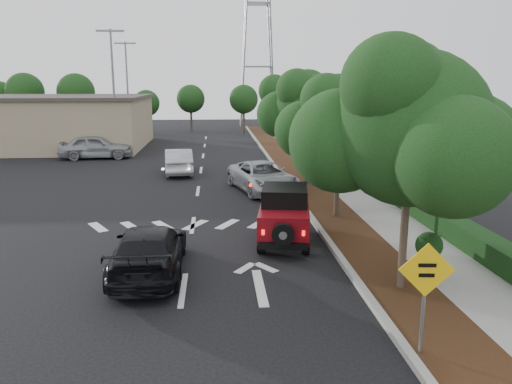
{
  "coord_description": "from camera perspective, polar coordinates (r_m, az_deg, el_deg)",
  "views": [
    {
      "loc": [
        0.9,
        -12.19,
        5.28
      ],
      "look_at": [
        2.14,
        3.0,
        1.9
      ],
      "focal_mm": 35.0,
      "sensor_mm": 36.0,
      "label": 1
    }
  ],
  "objects": [
    {
      "name": "light_pole_b",
      "position": [
        51.16,
        -14.19,
        6.19
      ],
      "size": [
        2.0,
        0.22,
        9.0
      ],
      "primitive_type": null,
      "color": "slate",
      "rests_on": "ground"
    },
    {
      "name": "sidewalk",
      "position": [
        25.61,
        10.36,
        0.53
      ],
      "size": [
        2.0,
        70.0,
        0.12
      ],
      "primitive_type": "cube",
      "color": "gray",
      "rests_on": "ground"
    },
    {
      "name": "terracotta_planter",
      "position": [
        14.33,
        19.14,
        -6.2
      ],
      "size": [
        0.73,
        0.73,
        1.27
      ],
      "rotation": [
        0.0,
        0.0,
        0.07
      ],
      "color": "brown",
      "rests_on": "ground"
    },
    {
      "name": "red_jeep",
      "position": [
        16.77,
        3.26,
        -2.52
      ],
      "size": [
        2.08,
        3.75,
        1.85
      ],
      "rotation": [
        0.0,
        0.0,
        -0.16
      ],
      "color": "black",
      "rests_on": "ground"
    },
    {
      "name": "speed_hump_sign",
      "position": [
        10.05,
        18.8,
        -9.91
      ],
      "size": [
        1.05,
        0.15,
        2.25
      ],
      "rotation": [
        0.0,
        0.0,
        -0.11
      ],
      "color": "slate",
      "rests_on": "ground"
    },
    {
      "name": "silver_sedan_oncoming",
      "position": [
        29.61,
        -8.82,
        3.5
      ],
      "size": [
        1.92,
        4.53,
        1.45
      ],
      "primitive_type": "imported",
      "rotation": [
        0.0,
        0.0,
        3.23
      ],
      "color": "#B7B9C0",
      "rests_on": "ground"
    },
    {
      "name": "hedge",
      "position": [
        25.94,
        13.38,
        1.31
      ],
      "size": [
        0.8,
        70.0,
        0.8
      ],
      "primitive_type": "cube",
      "color": "black",
      "rests_on": "ground"
    },
    {
      "name": "parked_suv",
      "position": [
        36.7,
        -17.86,
        4.95
      ],
      "size": [
        5.08,
        2.43,
        1.68
      ],
      "primitive_type": "imported",
      "rotation": [
        0.0,
        0.0,
        1.66
      ],
      "color": "#95989C",
      "rests_on": "ground"
    },
    {
      "name": "black_suv_oncoming",
      "position": [
        14.34,
        -12.13,
        -6.49
      ],
      "size": [
        1.97,
        4.74,
        1.37
      ],
      "primitive_type": "imported",
      "rotation": [
        0.0,
        0.0,
        3.15
      ],
      "color": "black",
      "rests_on": "ground"
    },
    {
      "name": "transmission_tower",
      "position": [
        60.63,
        0.16,
        7.5
      ],
      "size": [
        7.0,
        4.0,
        28.0
      ],
      "primitive_type": null,
      "color": "slate",
      "rests_on": "ground"
    },
    {
      "name": "street_tree_far",
      "position": [
        26.16,
        5.77,
        0.79
      ],
      "size": [
        3.4,
        3.4,
        5.62
      ],
      "primitive_type": null,
      "color": "black",
      "rests_on": "ground"
    },
    {
      "name": "silver_suv_ahead",
      "position": [
        24.42,
        0.8,
        1.74
      ],
      "size": [
        3.64,
        5.62,
        1.44
      ],
      "primitive_type": "imported",
      "rotation": [
        0.0,
        0.0,
        0.26
      ],
      "color": "#ADB0B5",
      "rests_on": "ground"
    },
    {
      "name": "commercial_building",
      "position": [
        45.56,
        -26.66,
        7.06
      ],
      "size": [
        22.0,
        12.0,
        4.0
      ],
      "primitive_type": "cube",
      "color": "gray",
      "rests_on": "ground"
    },
    {
      "name": "street_tree_mid",
      "position": [
        19.98,
        9.11,
        -2.99
      ],
      "size": [
        3.2,
        3.2,
        5.32
      ],
      "primitive_type": null,
      "color": "black",
      "rests_on": "ground"
    },
    {
      "name": "street_tree_near",
      "position": [
        13.66,
        16.14,
        -10.76
      ],
      "size": [
        3.8,
        3.8,
        5.92
      ],
      "primitive_type": null,
      "color": "black",
      "rests_on": "ground"
    },
    {
      "name": "light_pole_a",
      "position": [
        39.25,
        -15.55,
        4.31
      ],
      "size": [
        2.0,
        0.22,
        9.0
      ],
      "primitive_type": null,
      "color": "slate",
      "rests_on": "ground"
    },
    {
      "name": "curb",
      "position": [
        25.02,
        3.93,
        0.46
      ],
      "size": [
        0.2,
        70.0,
        0.15
      ],
      "primitive_type": "cube",
      "color": "#9E9B93",
      "rests_on": "ground"
    },
    {
      "name": "planting_strip",
      "position": [
        25.19,
        6.18,
        0.46
      ],
      "size": [
        1.8,
        70.0,
        0.12
      ],
      "primitive_type": "cube",
      "color": "black",
      "rests_on": "ground"
    },
    {
      "name": "ground",
      "position": [
        13.31,
        -8.33,
        -11.01
      ],
      "size": [
        120.0,
        120.0,
        0.0
      ],
      "primitive_type": "plane",
      "color": "black",
      "rests_on": "ground"
    }
  ]
}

